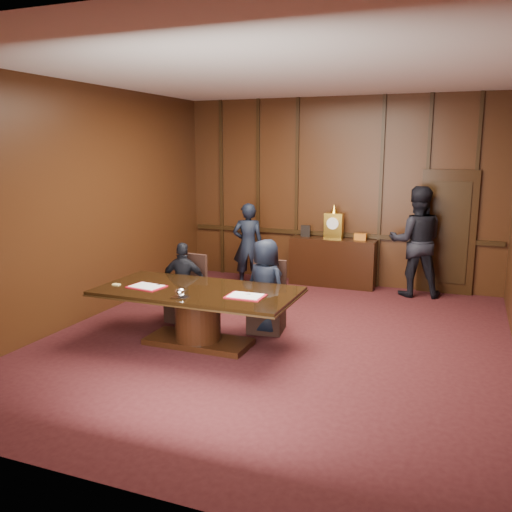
{
  "coord_description": "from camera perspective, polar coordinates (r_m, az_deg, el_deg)",
  "views": [
    {
      "loc": [
        2.32,
        -6.58,
        2.57
      ],
      "look_at": [
        -0.46,
        0.48,
        1.05
      ],
      "focal_mm": 38.0,
      "sensor_mm": 36.0,
      "label": 1
    }
  ],
  "objects": [
    {
      "name": "inkstand",
      "position": [
        6.72,
        -7.99,
        -3.93
      ],
      "size": [
        0.2,
        0.14,
        0.12
      ],
      "color": "white",
      "rests_on": "conference_table"
    },
    {
      "name": "sideboard",
      "position": [
        10.32,
        8.1,
        -0.44
      ],
      "size": [
        1.6,
        0.45,
        1.54
      ],
      "color": "black",
      "rests_on": "ground"
    },
    {
      "name": "folder_right",
      "position": [
        6.72,
        -1.11,
        -4.23
      ],
      "size": [
        0.46,
        0.33,
        0.02
      ],
      "rotation": [
        0.0,
        0.0,
        0.01
      ],
      "color": "#B01020",
      "rests_on": "conference_table"
    },
    {
      "name": "witness_right",
      "position": [
        9.84,
        16.5,
        1.47
      ],
      "size": [
        1.06,
        0.89,
        1.93
      ],
      "primitive_type": "imported",
      "rotation": [
        0.0,
        0.0,
        3.33
      ],
      "color": "black",
      "rests_on": "ground"
    },
    {
      "name": "signatory_right",
      "position": [
        7.59,
        1.0,
        -3.2
      ],
      "size": [
        0.76,
        0.62,
        1.33
      ],
      "primitive_type": "imported",
      "rotation": [
        0.0,
        0.0,
        2.81
      ],
      "color": "black",
      "rests_on": "ground"
    },
    {
      "name": "chair_right",
      "position": [
        7.76,
        1.17,
        -5.75
      ],
      "size": [
        0.54,
        0.54,
        0.99
      ],
      "rotation": [
        0.0,
        0.0,
        0.13
      ],
      "color": "black",
      "rests_on": "ground"
    },
    {
      "name": "witness_left",
      "position": [
        10.12,
        -0.84,
        1.17
      ],
      "size": [
        0.67,
        0.55,
        1.57
      ],
      "primitive_type": "imported",
      "rotation": [
        0.0,
        0.0,
        3.49
      ],
      "color": "black",
      "rests_on": "ground"
    },
    {
      "name": "notepad",
      "position": [
        7.52,
        -14.49,
        -2.91
      ],
      "size": [
        0.1,
        0.07,
        0.01
      ],
      "primitive_type": "cube",
      "rotation": [
        0.0,
        0.0,
        -0.02
      ],
      "color": "#D3B767",
      "rests_on": "conference_table"
    },
    {
      "name": "folder_left",
      "position": [
        7.32,
        -11.44,
        -3.16
      ],
      "size": [
        0.5,
        0.39,
        0.02
      ],
      "rotation": [
        0.0,
        0.0,
        -0.14
      ],
      "color": "#B01020",
      "rests_on": "conference_table"
    },
    {
      "name": "conference_table",
      "position": [
        7.18,
        -6.15,
        -5.41
      ],
      "size": [
        2.62,
        1.32,
        0.76
      ],
      "color": "black",
      "rests_on": "ground"
    },
    {
      "name": "signatory_left",
      "position": [
        8.13,
        -7.62,
        -2.78
      ],
      "size": [
        0.75,
        0.45,
        1.2
      ],
      "primitive_type": "imported",
      "rotation": [
        0.0,
        0.0,
        3.38
      ],
      "color": "black",
      "rests_on": "ground"
    },
    {
      "name": "room",
      "position": [
        7.13,
        2.95,
        4.49
      ],
      "size": [
        7.0,
        7.04,
        3.5
      ],
      "color": "black",
      "rests_on": "ground"
    },
    {
      "name": "chair_left",
      "position": [
        8.28,
        -7.28,
        -4.74
      ],
      "size": [
        0.53,
        0.53,
        0.99
      ],
      "rotation": [
        0.0,
        0.0,
        -0.12
      ],
      "color": "black",
      "rests_on": "ground"
    }
  ]
}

